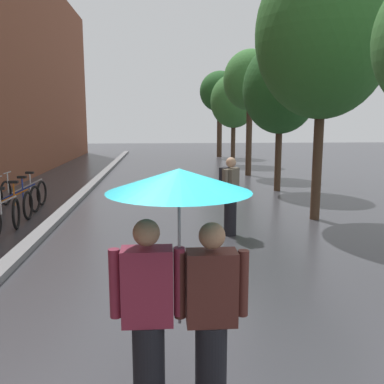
{
  "coord_description": "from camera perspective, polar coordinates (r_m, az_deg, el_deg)",
  "views": [
    {
      "loc": [
        -0.65,
        -3.25,
        2.41
      ],
      "look_at": [
        -0.21,
        2.89,
        1.35
      ],
      "focal_mm": 39.54,
      "sensor_mm": 36.0,
      "label": 1
    }
  ],
  "objects": [
    {
      "name": "street_tree_3",
      "position": [
        18.5,
        7.86,
        14.61
      ],
      "size": [
        2.26,
        2.26,
        5.3
      ],
      "color": "#473323",
      "rests_on": "ground"
    },
    {
      "name": "couple_under_umbrella",
      "position": [
        3.32,
        -1.73,
        -8.61
      ],
      "size": [
        1.11,
        1.11,
        2.05
      ],
      "color": "black",
      "rests_on": "ground"
    },
    {
      "name": "kerb_strip",
      "position": [
        13.7,
        -14.79,
        -0.42
      ],
      "size": [
        0.3,
        36.0,
        0.12
      ],
      "primitive_type": "cube",
      "color": "slate",
      "rests_on": "ground"
    },
    {
      "name": "parked_bicycle_5",
      "position": [
        11.13,
        -23.78,
        -1.59
      ],
      "size": [
        1.09,
        0.71,
        0.96
      ],
      "color": "black",
      "rests_on": "ground"
    },
    {
      "name": "street_tree_1",
      "position": [
        10.69,
        17.34,
        19.65
      ],
      "size": [
        3.11,
        3.11,
        6.25
      ],
      "color": "#473323",
      "rests_on": "ground"
    },
    {
      "name": "street_tree_2",
      "position": [
        14.58,
        11.85,
        13.42
      ],
      "size": [
        2.48,
        2.48,
        4.87
      ],
      "color": "#473323",
      "rests_on": "ground"
    },
    {
      "name": "parked_bicycle_6",
      "position": [
        11.98,
        -22.7,
        -0.76
      ],
      "size": [
        1.14,
        0.79,
        0.96
      ],
      "color": "black",
      "rests_on": "ground"
    },
    {
      "name": "street_tree_5",
      "position": [
        27.59,
        3.78,
        13.28
      ],
      "size": [
        2.56,
        2.56,
        5.43
      ],
      "color": "#473323",
      "rests_on": "ground"
    },
    {
      "name": "street_tree_4",
      "position": [
        22.93,
        5.66,
        12.08
      ],
      "size": [
        2.48,
        2.48,
        4.77
      ],
      "color": "#473323",
      "rests_on": "ground"
    },
    {
      "name": "parked_bicycle_7",
      "position": [
        12.87,
        -21.75,
        -0.01
      ],
      "size": [
        1.13,
        0.78,
        0.96
      ],
      "color": "black",
      "rests_on": "ground"
    },
    {
      "name": "pedestrian_walking_midground",
      "position": [
        8.81,
        5.14,
        -0.28
      ],
      "size": [
        0.45,
        0.51,
        1.64
      ],
      "color": "black",
      "rests_on": "ground"
    }
  ]
}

